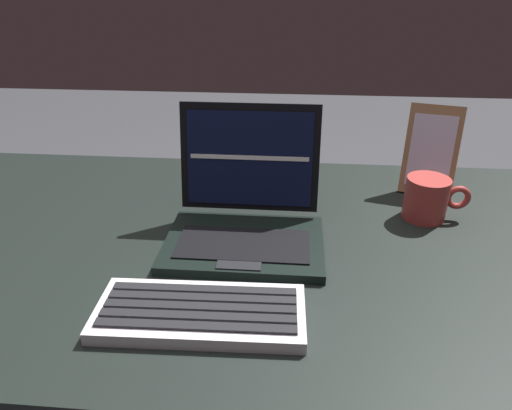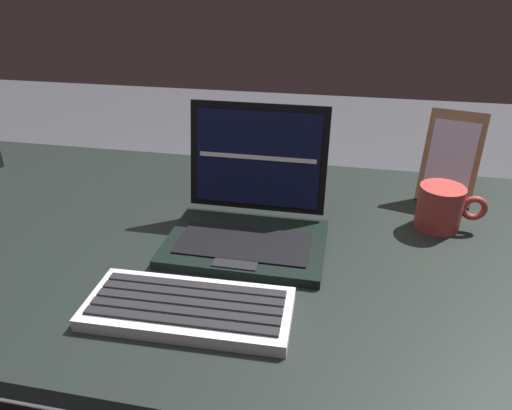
% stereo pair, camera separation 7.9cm
% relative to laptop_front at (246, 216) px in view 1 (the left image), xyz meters
% --- Properties ---
extents(desk, '(1.75, 0.80, 0.70)m').
position_rel_laptop_front_xyz_m(desk, '(-0.02, -0.00, -0.13)').
color(desk, black).
rests_on(desk, ground).
extents(laptop_front, '(0.29, 0.24, 0.24)m').
position_rel_laptop_front_xyz_m(laptop_front, '(0.00, 0.00, 0.00)').
color(laptop_front, black).
rests_on(laptop_front, desk).
extents(external_keyboard, '(0.31, 0.14, 0.02)m').
position_rel_laptop_front_xyz_m(external_keyboard, '(-0.04, -0.23, -0.04)').
color(external_keyboard, silver).
rests_on(external_keyboard, desk).
extents(photo_frame, '(0.13, 0.09, 0.20)m').
position_rel_laptop_front_xyz_m(photo_frame, '(0.39, 0.24, 0.05)').
color(photo_frame, '#8E6344').
rests_on(photo_frame, desk).
extents(coffee_mug, '(0.13, 0.09, 0.09)m').
position_rel_laptop_front_xyz_m(coffee_mug, '(0.36, 0.11, -0.00)').
color(coffee_mug, '#AF3935').
rests_on(coffee_mug, desk).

